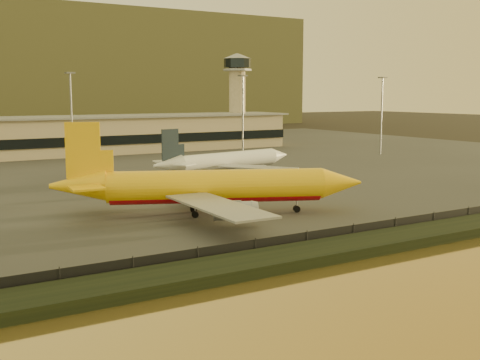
{
  "coord_description": "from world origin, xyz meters",
  "views": [
    {
      "loc": [
        -53.17,
        -73.78,
        20.25
      ],
      "look_at": [
        -1.04,
        12.0,
        5.77
      ],
      "focal_mm": 45.0,
      "sensor_mm": 36.0,
      "label": 1
    }
  ],
  "objects": [
    {
      "name": "tarmac",
      "position": [
        0.0,
        95.0,
        0.1
      ],
      "size": [
        320.0,
        220.0,
        0.2
      ],
      "primitive_type": "cube",
      "color": "#2D2D2D",
      "rests_on": "ground"
    },
    {
      "name": "gse_vehicle_white",
      "position": [
        -14.03,
        38.18,
        1.01
      ],
      "size": [
        3.92,
        2.72,
        1.61
      ],
      "primitive_type": "cube",
      "rotation": [
        0.0,
        0.0,
        -0.34
      ],
      "color": "white",
      "rests_on": "tarmac"
    },
    {
      "name": "white_narrowbody_jet",
      "position": [
        19.78,
        52.63,
        3.83
      ],
      "size": [
        42.17,
        40.63,
        12.15
      ],
      "rotation": [
        0.0,
        0.0,
        0.18
      ],
      "color": "white",
      "rests_on": "tarmac"
    },
    {
      "name": "apron_light_masts",
      "position": [
        15.0,
        75.0,
        15.7
      ],
      "size": [
        152.2,
        12.2,
        25.4
      ],
      "color": "slate",
      "rests_on": "tarmac"
    },
    {
      "name": "dhl_cargo_jet",
      "position": [
        -6.12,
        13.02,
        4.84
      ],
      "size": [
        49.57,
        46.95,
        15.55
      ],
      "rotation": [
        0.0,
        0.0,
        -0.41
      ],
      "color": "yellow",
      "rests_on": "tarmac"
    },
    {
      "name": "control_tower",
      "position": [
        70.0,
        131.0,
        21.66
      ],
      "size": [
        11.2,
        11.2,
        35.5
      ],
      "color": "tan",
      "rests_on": "tarmac"
    },
    {
      "name": "perimeter_fence",
      "position": [
        0.0,
        -13.0,
        1.3
      ],
      "size": [
        300.0,
        0.05,
        2.2
      ],
      "primitive_type": "cube",
      "color": "black",
      "rests_on": "tarmac"
    },
    {
      "name": "terminal_building",
      "position": [
        -14.52,
        125.55,
        6.25
      ],
      "size": [
        202.0,
        25.0,
        12.6
      ],
      "color": "tan",
      "rests_on": "tarmac"
    },
    {
      "name": "embankment",
      "position": [
        0.0,
        -17.0,
        0.7
      ],
      "size": [
        320.0,
        7.0,
        1.4
      ],
      "primitive_type": "cube",
      "color": "black",
      "rests_on": "ground"
    },
    {
      "name": "gse_vehicle_yellow",
      "position": [
        17.5,
        33.48,
        1.18
      ],
      "size": [
        4.75,
        3.27,
        1.96
      ],
      "primitive_type": "cube",
      "rotation": [
        0.0,
        0.0,
        -0.33
      ],
      "color": "yellow",
      "rests_on": "tarmac"
    },
    {
      "name": "ground",
      "position": [
        0.0,
        0.0,
        0.0
      ],
      "size": [
        900.0,
        900.0,
        0.0
      ],
      "primitive_type": "plane",
      "color": "black",
      "rests_on": "ground"
    }
  ]
}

